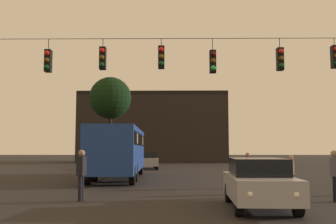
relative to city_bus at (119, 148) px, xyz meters
name	(u,v)px	position (x,y,z in m)	size (l,w,h in m)	color
ground_plane	(183,173)	(4.05, 5.16, -1.87)	(168.00, 168.00, 0.00)	black
overhead_signal_span	(191,88)	(4.02, -7.81, 2.49)	(18.13, 0.44, 7.37)	black
city_bus	(119,148)	(0.00, 0.00, 0.00)	(2.83, 11.07, 3.00)	navy
car_near_right	(259,182)	(5.89, -11.75, -1.07)	(2.00, 4.41, 1.52)	#99999E
car_far_left	(147,160)	(0.98, 11.16, -1.07)	(2.20, 4.46, 1.52)	#99999E
pedestrian_crossing_left	(248,168)	(6.75, -5.57, -0.94)	(0.30, 0.40, 1.64)	black
pedestrian_crossing_center	(291,172)	(8.11, -7.70, -1.00)	(0.31, 0.40, 1.55)	black
pedestrian_crossing_right	(81,172)	(0.04, -10.12, -0.85)	(0.30, 0.40, 1.78)	black
pedestrian_near_bus	(335,172)	(8.83, -10.30, -0.86)	(0.28, 0.39, 1.77)	black
corner_building	(154,129)	(0.65, 30.71, 2.72)	(19.35, 10.42, 9.17)	black
tree_left_silhouette	(110,98)	(-3.03, 15.34, 5.01)	(4.23, 4.23, 9.03)	black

